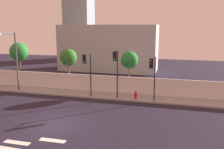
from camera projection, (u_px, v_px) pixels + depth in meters
The scene contains 13 objects.
ground_plane at pixel (56, 125), 18.23m from camera, with size 80.00×80.00×0.00m, color black.
sidewalk at pixel (93, 95), 25.99m from camera, with size 36.00×2.40×0.15m, color gray.
perimeter_wall at pixel (96, 83), 27.02m from camera, with size 36.00×0.18×1.80m, color silver.
traffic_light_left at pixel (153, 70), 22.43m from camera, with size 0.47×1.54×4.28m.
traffic_light_center at pixel (116, 64), 23.35m from camera, with size 0.34×1.42×4.81m.
traffic_light_right at pixel (87, 66), 24.09m from camera, with size 0.41×1.47×4.43m.
street_lamp_curbside at pixel (14, 56), 26.68m from camera, with size 0.74×2.38×6.48m.
fire_hydrant at pixel (136, 95), 24.18m from camera, with size 0.44×0.26×0.76m.
roadside_tree_leftmost at pixel (19, 52), 29.94m from camera, with size 2.26×2.26×5.31m.
roadside_tree_midleft at pixel (68, 58), 28.36m from camera, with size 1.99×1.99×4.68m.
roadside_tree_midright at pixel (129, 60), 26.54m from camera, with size 1.93×1.93×4.61m.
low_building_distant at pixel (109, 48), 40.40m from camera, with size 15.94×6.00×7.50m, color #A4A4A4.
tower_on_skyline at pixel (79, 2), 52.63m from camera, with size 5.66×5.00×24.95m, color gray.
Camera 1 is at (8.47, -15.49, 7.24)m, focal length 38.97 mm.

